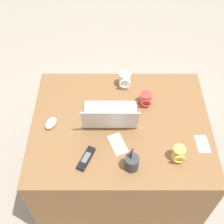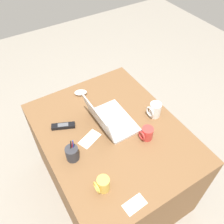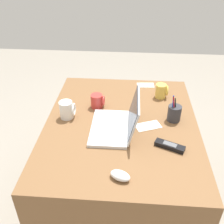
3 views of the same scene
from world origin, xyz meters
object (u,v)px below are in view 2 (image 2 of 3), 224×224
computer_mouse (81,93)px  coffee_mug_white (147,133)px  coffee_mug_spare (103,184)px  pen_holder (72,153)px  coffee_mug_tall (155,110)px  laptop (109,119)px  cordless_phone (63,126)px

computer_mouse → coffee_mug_white: bearing=-140.1°
coffee_mug_spare → coffee_mug_white: bearing=-69.5°
computer_mouse → coffee_mug_white: coffee_mug_white is taller
coffee_mug_white → pen_holder: size_ratio=0.53×
coffee_mug_tall → laptop: bearing=72.3°
coffee_mug_spare → pen_holder: pen_holder is taller
laptop → coffee_mug_spare: size_ratio=3.55×
coffee_mug_spare → pen_holder: 0.27m
laptop → cordless_phone: 0.32m
computer_mouse → coffee_mug_tall: size_ratio=0.89×
computer_mouse → coffee_mug_white: size_ratio=1.10×
cordless_phone → coffee_mug_spare: bearing=-179.1°
laptop → coffee_mug_tall: laptop is taller
laptop → coffee_mug_spare: laptop is taller
laptop → pen_holder: 0.35m
laptop → coffee_mug_spare: bearing=144.4°
coffee_mug_tall → pen_holder: (-0.02, 0.64, -0.01)m
coffee_mug_white → coffee_mug_spare: (-0.16, 0.42, 0.00)m
coffee_mug_spare → cordless_phone: (0.52, 0.01, -0.04)m
computer_mouse → coffee_mug_white: (-0.60, -0.18, 0.03)m
laptop → coffee_mug_white: (-0.23, -0.14, -0.00)m
coffee_mug_tall → coffee_mug_spare: coffee_mug_tall is taller
coffee_mug_white → pen_holder: pen_holder is taller
laptop → computer_mouse: laptop is taller
laptop → pen_holder: size_ratio=2.04×
coffee_mug_white → pen_holder: bearing=76.9°
coffee_mug_white → cordless_phone: size_ratio=0.55×
coffee_mug_tall → pen_holder: size_ratio=0.65×
coffee_mug_tall → coffee_mug_white: bearing=128.1°
laptop → coffee_mug_spare: (-0.38, 0.27, 0.00)m
laptop → coffee_mug_white: 0.27m
pen_holder → coffee_mug_tall: bearing=-88.1°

